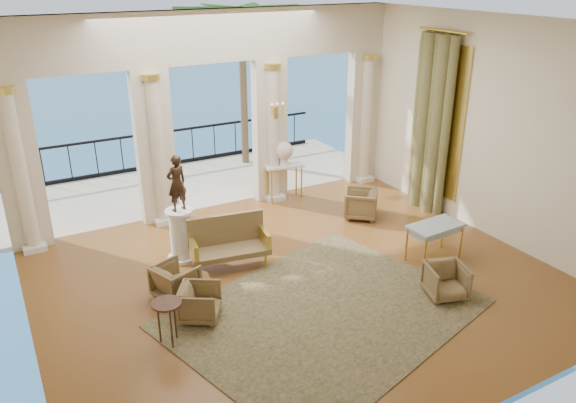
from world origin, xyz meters
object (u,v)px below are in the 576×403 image
armchair_c (361,203)px  side_table (167,308)px  armchair_a (200,301)px  statue (177,183)px  settee (228,242)px  console_table (284,171)px  armchair_b (446,279)px  armchair_d (176,279)px  game_table (436,228)px  pedestal (181,236)px

armchair_c → side_table: bearing=-25.2°
armchair_a → side_table: side_table is taller
armchair_a → statue: (0.41, 2.06, 1.28)m
settee → statue: bearing=148.0°
armchair_c → console_table: bearing=-110.8°
armchair_b → armchair_c: bearing=97.1°
settee → statue: (-0.72, 0.63, 1.11)m
statue → side_table: statue is taller
armchair_d → statue: size_ratio=0.62×
side_table → console_table: bearing=44.5°
armchair_a → settee: size_ratio=0.41×
armchair_d → settee: bearing=-85.0°
settee → console_table: size_ratio=1.58×
armchair_d → side_table: 1.36m
game_table → armchair_c: bearing=88.8°
armchair_a → game_table: 4.74m
armchair_a → console_table: (3.64, 3.81, 0.42)m
armchair_b → side_table: side_table is taller
game_table → statue: 5.00m
armchair_a → pedestal: size_ratio=0.61×
armchair_a → settee: settee is taller
armchair_c → armchair_b: bearing=29.1°
armchair_d → pedestal: 1.36m
armchair_c → side_table: side_table is taller
side_table → game_table: bearing=1.0°
armchair_c → statue: size_ratio=0.66×
game_table → settee: bearing=151.0°
side_table → pedestal: bearing=66.7°
console_table → statue: bearing=-140.7°
armchair_a → game_table: size_ratio=0.58×
game_table → console_table: bearing=101.5°
armchair_c → game_table: (0.08, -2.32, 0.30)m
settee → game_table: size_ratio=1.40×
settee → pedestal: size_ratio=1.48×
armchair_d → game_table: (4.84, -1.13, 0.32)m
armchair_d → side_table: (-0.52, -1.22, 0.29)m
armchair_b → armchair_c: 3.51m
armchair_d → side_table: bearing=136.0°
game_table → pedestal: 4.91m
side_table → armchair_c: bearing=24.5°
settee → side_table: size_ratio=2.13×
armchair_c → settee: size_ratio=0.46×
game_table → side_table: bearing=177.9°
armchair_d → side_table: side_table is taller
game_table → pedestal: (-4.30, 2.37, -0.16)m
pedestal → statue: bearing=180.0°
armchair_c → statue: (-4.23, 0.05, 1.24)m
armchair_d → statue: bearing=-44.4°
armchair_c → pedestal: 4.23m
armchair_c → pedestal: size_ratio=0.68×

